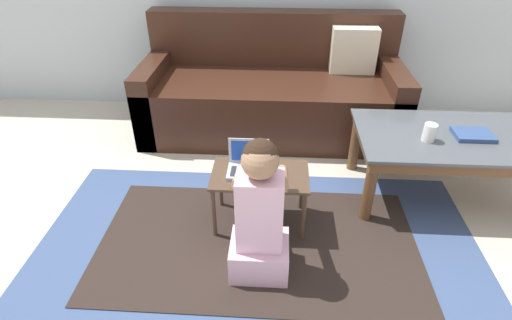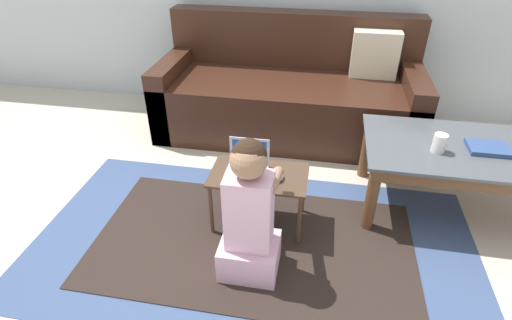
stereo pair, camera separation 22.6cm
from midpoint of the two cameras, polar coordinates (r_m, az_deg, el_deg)
The scene contains 10 objects.
ground_plane at distance 2.46m, azimuth -3.36°, elevation -9.15°, with size 16.00×16.00×0.00m, color beige.
area_rug at distance 2.34m, azimuth -2.56°, elevation -11.89°, with size 2.51×1.37×0.01m.
couch at distance 3.35m, azimuth 0.41°, elevation 9.50°, with size 2.07×0.88×0.91m.
coffee_table at distance 2.70m, azimuth 23.69°, elevation 2.03°, with size 1.13×0.67×0.45m.
laptop_desk at distance 2.28m, azimuth -2.28°, elevation -3.04°, with size 0.55×0.33×0.36m.
laptop at distance 2.26m, azimuth -4.02°, elevation -1.03°, with size 0.23×0.17×0.18m.
computer_mouse at distance 2.21m, azimuth 0.56°, elevation -2.24°, with size 0.06×0.09×0.04m.
person_seated at distance 1.96m, azimuth -2.80°, elevation -8.16°, with size 0.30×0.40×0.79m.
cup_on_table at distance 2.52m, azimuth 21.23°, elevation 3.60°, with size 0.08×0.08×0.11m.
book_on_table at distance 2.69m, azimuth 26.54°, elevation 3.18°, with size 0.22×0.17×0.03m.
Camera 1 is at (0.14, -1.83, 1.65)m, focal length 28.00 mm.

